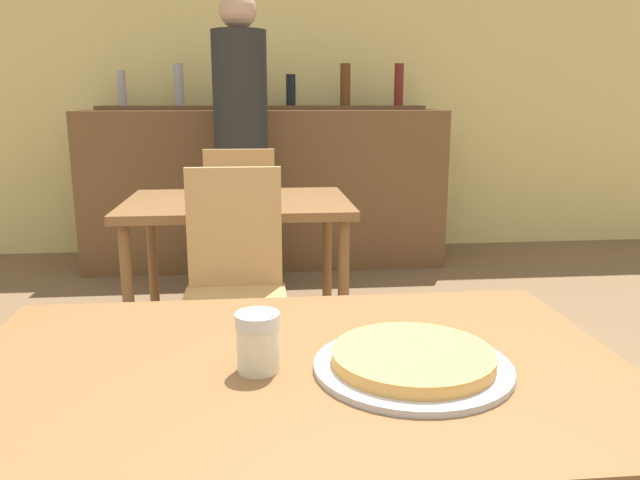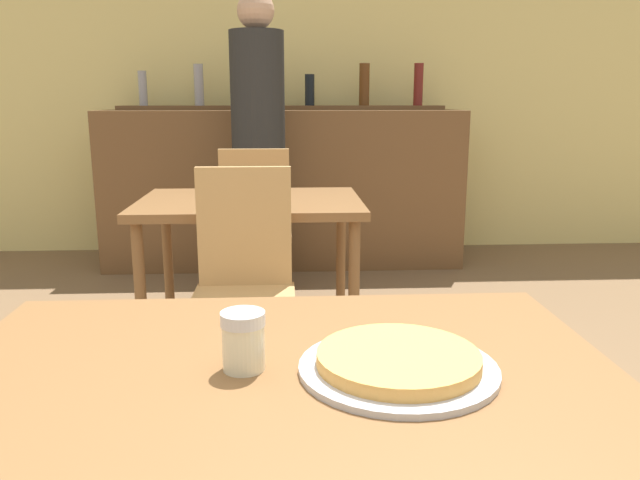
{
  "view_description": "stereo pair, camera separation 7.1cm",
  "coord_description": "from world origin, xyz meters",
  "px_view_note": "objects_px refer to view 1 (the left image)",
  "views": [
    {
      "loc": [
        -0.06,
        -1.04,
        1.22
      ],
      "look_at": [
        0.1,
        0.55,
        0.85
      ],
      "focal_mm": 35.0,
      "sensor_mm": 36.0,
      "label": 1
    },
    {
      "loc": [
        0.01,
        -1.04,
        1.22
      ],
      "look_at": [
        0.1,
        0.55,
        0.85
      ],
      "focal_mm": 35.0,
      "sensor_mm": 36.0,
      "label": 2
    }
  ],
  "objects_px": {
    "chair_far_side_front": "(235,274)",
    "cheese_shaker": "(258,342)",
    "chair_far_side_back": "(241,221)",
    "pizza_tray": "(413,361)",
    "person_standing": "(241,131)"
  },
  "relations": [
    {
      "from": "chair_far_side_back",
      "to": "cheese_shaker",
      "type": "distance_m",
      "value": 2.49
    },
    {
      "from": "chair_far_side_back",
      "to": "pizza_tray",
      "type": "relative_size",
      "value": 2.75
    },
    {
      "from": "chair_far_side_front",
      "to": "pizza_tray",
      "type": "distance_m",
      "value": 1.46
    },
    {
      "from": "chair_far_side_front",
      "to": "person_standing",
      "type": "height_order",
      "value": "person_standing"
    },
    {
      "from": "cheese_shaker",
      "to": "person_standing",
      "type": "xyz_separation_m",
      "value": [
        -0.09,
        3.0,
        0.21
      ]
    },
    {
      "from": "chair_far_side_front",
      "to": "chair_far_side_back",
      "type": "relative_size",
      "value": 1.0
    },
    {
      "from": "chair_far_side_back",
      "to": "cheese_shaker",
      "type": "height_order",
      "value": "chair_far_side_back"
    },
    {
      "from": "chair_far_side_back",
      "to": "chair_far_side_front",
      "type": "bearing_deg",
      "value": 90.0
    },
    {
      "from": "chair_far_side_front",
      "to": "cheese_shaker",
      "type": "bearing_deg",
      "value": -86.2
    },
    {
      "from": "pizza_tray",
      "to": "person_standing",
      "type": "bearing_deg",
      "value": 96.72
    },
    {
      "from": "chair_far_side_front",
      "to": "pizza_tray",
      "type": "xyz_separation_m",
      "value": [
        0.36,
        -1.4,
        0.23
      ]
    },
    {
      "from": "chair_far_side_back",
      "to": "cheese_shaker",
      "type": "xyz_separation_m",
      "value": [
        0.09,
        -2.47,
        0.27
      ]
    },
    {
      "from": "pizza_tray",
      "to": "person_standing",
      "type": "relative_size",
      "value": 0.19
    },
    {
      "from": "chair_far_side_front",
      "to": "chair_far_side_back",
      "type": "bearing_deg",
      "value": 90.0
    },
    {
      "from": "pizza_tray",
      "to": "person_standing",
      "type": "xyz_separation_m",
      "value": [
        -0.36,
        3.03,
        0.25
      ]
    }
  ]
}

